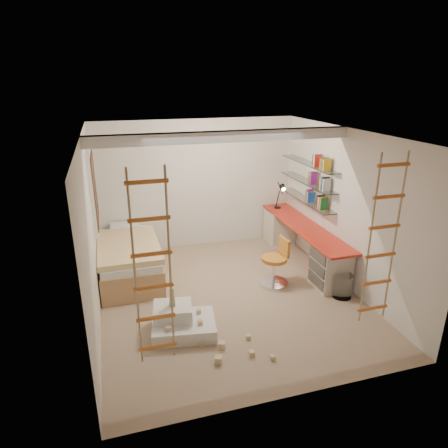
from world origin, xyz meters
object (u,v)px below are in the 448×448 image
object	(u,v)px
bed	(129,258)
desk	(303,242)
swivel_chair	(275,268)
play_platform	(181,322)

from	to	relation	value
bed	desk	bearing A→B (deg)	-6.49
bed	swivel_chair	world-z (taller)	swivel_chair
swivel_chair	desk	bearing A→B (deg)	38.60
play_platform	bed	bearing A→B (deg)	106.18
desk	swivel_chair	bearing A→B (deg)	-141.40
play_platform	desk	bearing A→B (deg)	30.64
play_platform	swivel_chair	bearing A→B (deg)	26.31
bed	swivel_chair	size ratio (longest dim) A/B	2.41
desk	bed	xyz separation A→B (m)	(-3.20, 0.36, -0.07)
swivel_chair	bed	bearing A→B (deg)	156.05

